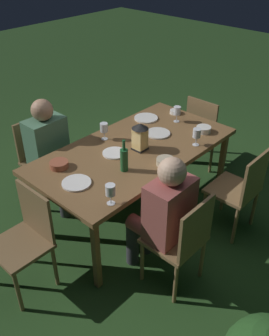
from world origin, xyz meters
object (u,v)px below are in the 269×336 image
Objects in this scene: chair_head_near at (205,128)px; plate_b at (146,118)px; wine_glass_d at (197,134)px; plate_a at (158,133)px; plate_d at (77,183)px; bowl_olives at (59,164)px; wine_glass_a at (110,191)px; wine_glass_b at (104,128)px; bowl_salad at (204,129)px; wine_glass_c at (177,111)px; bowl_bread at (175,112)px; lantern_centerpiece at (140,135)px; chair_head_far at (26,236)px; chair_side_left_b at (42,156)px; person_in_rust at (163,212)px; person_in_green at (51,150)px; green_bottle_on_table at (124,159)px; chair_side_right_a at (240,188)px; chair_side_right_b at (182,239)px; bowl_dip at (165,162)px; plate_c at (114,153)px; dining_table at (134,153)px.

plate_b is (0.69, -0.33, 0.27)m from chair_head_near.
wine_glass_d is 0.69× the size of plate_a.
bowl_olives is at bearing -101.12° from plate_d.
bowl_olives is at bearing 3.76° from plate_b.
wine_glass_a is at bearing 85.88° from bowl_olives.
wine_glass_b reaches higher than bowl_olives.
bowl_salad is (-1.45, 0.25, 0.02)m from plate_d.
wine_glass_a is 0.67× the size of plate_b.
wine_glass_c reaches higher than bowl_bread.
chair_head_near is 1.28m from lantern_centerpiece.
chair_head_far reaches higher than plate_d.
chair_head_far is at bearing 48.66° from chair_side_left_b.
person_in_green is at bearing -90.00° from person_in_rust.
bowl_salad is (-0.69, 0.24, -0.12)m from lantern_centerpiece.
green_bottle_on_table reaches higher than wine_glass_a.
chair_side_right_a is at bearing 85.28° from plate_b.
bowl_olives is at bearing -21.41° from bowl_salad.
bowl_bread is at bearing -145.79° from person_in_rust.
chair_head_near is 0.67m from bowl_salad.
chair_side_right_b is 0.25m from person_in_rust.
bowl_dip is at bearing 7.86° from bowl_salad.
lantern_centerpiece is at bearing -63.34° from chair_side_right_a.
person_in_rust is at bearing 90.00° from chair_side_left_b.
wine_glass_b is at bearing -14.32° from chair_head_near.
green_bottle_on_table is (-0.11, 0.89, 0.22)m from person_in_green.
bowl_dip is (0.75, 0.45, -0.09)m from wine_glass_c.
person_in_rust is at bearing 72.48° from plate_c.
plate_b is 1.71× the size of bowl_salad.
wine_glass_a is 1.00× the size of wine_glass_d.
chair_side_left_b is 0.78m from wine_glass_b.
person_in_rust is at bearing 57.74° from dining_table.
wine_glass_a is (0.40, 0.24, 0.01)m from green_bottle_on_table.
plate_b is at bearing -149.09° from wine_glass_a.
wine_glass_d is at bearing -89.13° from chair_side_right_a.
chair_head_near is at bearing -157.27° from person_in_rust.
dining_table is 17.18× the size of bowl_bread.
lantern_centerpiece is 1.05× the size of plate_b.
chair_head_far is 0.76m from wine_glass_a.
plate_b is at bearing -148.58° from dining_table.
wine_glass_d is 0.30m from bowl_salad.
lantern_centerpiece is (-0.46, -0.85, 0.41)m from chair_side_right_b.
chair_side_left_b is (1.68, -0.90, 0.00)m from chair_head_near.
dining_table is at bearing 122.26° from person_in_green.
bowl_dip is (0.03, 0.39, 0.08)m from dining_table.
lantern_centerpiece reaches higher than chair_side_right_a.
lantern_centerpiece is (-1.25, 0.05, 0.41)m from chair_head_far.
wine_glass_b is (1.30, -0.33, 0.38)m from chair_head_near.
wine_glass_c is 0.71× the size of plate_d.
chair_head_near is 1.20m from chair_side_right_a.
green_bottle_on_table is 1.81× the size of bowl_dip.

